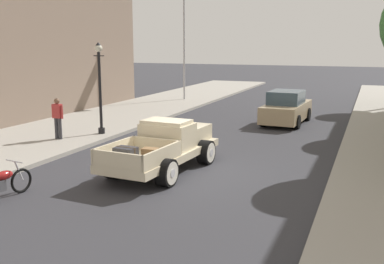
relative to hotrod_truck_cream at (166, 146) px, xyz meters
The scene contains 7 objects.
ground_plane 0.90m from the hotrod_truck_cream, ahead, with size 140.00×140.00×0.00m, color #333338.
sidewalk_left 6.80m from the hotrod_truck_cream, behind, with size 5.50×64.00×0.15m, color #9E998E.
hotrod_truck_cream is the anchor object (origin of this frame).
car_background_tan 10.03m from the hotrod_truck_cream, 78.30° to the left, with size 2.03×4.38×1.65m.
pedestrian_sidewalk_left 6.02m from the hotrod_truck_cream, 161.11° to the left, with size 0.53×0.22×1.65m.
street_lamp_near 6.13m from the hotrod_truck_cream, 142.84° to the left, with size 0.50×0.32×3.85m.
flagpole 17.87m from the hotrod_truck_cream, 110.05° to the left, with size 1.74×0.16×9.16m.
Camera 1 is at (5.50, -12.86, 3.96)m, focal length 42.63 mm.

